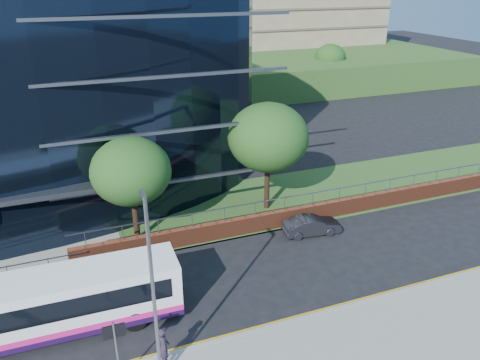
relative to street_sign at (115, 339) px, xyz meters
name	(u,v)px	position (x,y,z in m)	size (l,w,h in m)	color
grass_verge	(357,185)	(19.50, 12.59, -2.09)	(36.00, 8.00, 0.12)	#2D511E
retaining_wall	(338,208)	(15.50, 8.89, -1.54)	(34.00, 0.40, 2.11)	brown
apartment_block	(239,1)	(27.50, 58.80, 8.96)	(60.00, 42.00, 30.00)	#2D511E
street_sign	(115,339)	(0.00, 0.00, 0.00)	(0.85, 0.09, 2.80)	slate
tree_far_c	(131,171)	(2.50, 10.59, 2.39)	(4.62, 4.62, 6.51)	black
tree_far_d	(268,137)	(11.50, 11.59, 3.04)	(5.28, 5.28, 7.44)	black
tree_dist_e	(228,64)	(19.50, 41.59, 2.39)	(4.62, 4.62, 6.51)	black
tree_dist_f	(330,57)	(35.50, 43.59, 2.06)	(4.29, 4.29, 6.05)	black
streetlight_east	(153,289)	(1.50, -0.59, 2.29)	(0.15, 0.77, 8.00)	slate
city_bus	(62,302)	(-1.88, 3.88, -0.62)	(10.71, 2.64, 2.88)	white
parked_car	(312,225)	(12.72, 7.47, -1.56)	(1.25, 3.58, 1.18)	black
pedestrian	(164,347)	(1.83, 0.08, -1.09)	(0.66, 0.44, 1.82)	#2A2030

